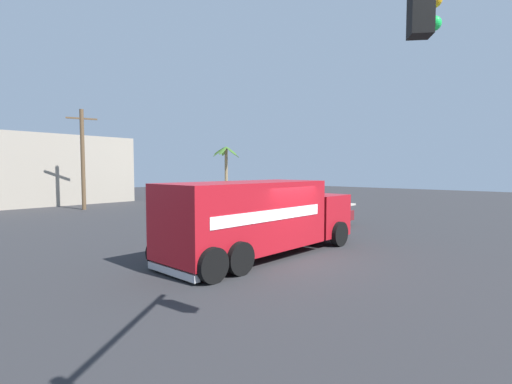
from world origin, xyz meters
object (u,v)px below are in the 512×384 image
object	(u,v)px
utility_pole	(83,158)
vending_machine_red	(249,195)
delivery_truck	(260,216)
palm_tree_far	(226,164)
pickup_maroon	(305,210)

from	to	relation	value
utility_pole	vending_machine_red	bearing A→B (deg)	-44.08
delivery_truck	palm_tree_far	bearing A→B (deg)	49.33
delivery_truck	vending_machine_red	distance (m)	16.39
delivery_truck	pickup_maroon	xyz separation A→B (m)	(8.15, 3.49, -0.69)
vending_machine_red	utility_pole	bearing A→B (deg)	135.92
delivery_truck	utility_pole	world-z (taller)	utility_pole
delivery_truck	pickup_maroon	world-z (taller)	delivery_truck
delivery_truck	utility_pole	size ratio (longest dim) A/B	1.08
pickup_maroon	delivery_truck	bearing A→B (deg)	-156.82
palm_tree_far	utility_pole	distance (m)	11.25
vending_machine_red	utility_pole	size ratio (longest dim) A/B	0.24
pickup_maroon	utility_pole	xyz separation A→B (m)	(-5.45, 16.69, 3.25)
vending_machine_red	palm_tree_far	bearing A→B (deg)	82.24
vending_machine_red	utility_pole	distance (m)	13.11
pickup_maroon	palm_tree_far	xyz separation A→B (m)	(4.15, 10.82, 2.83)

